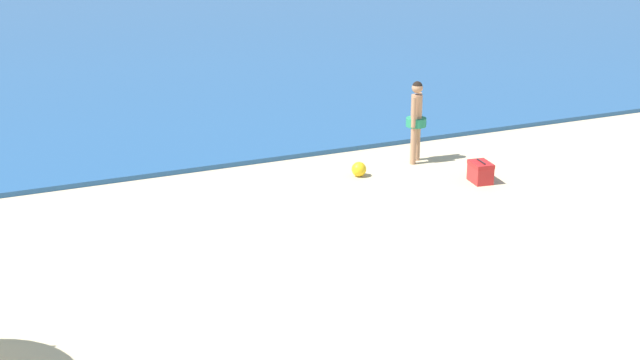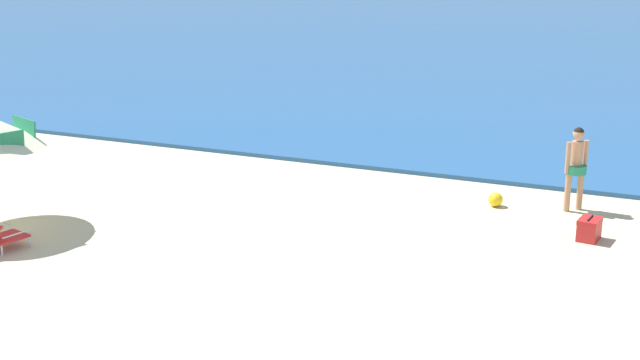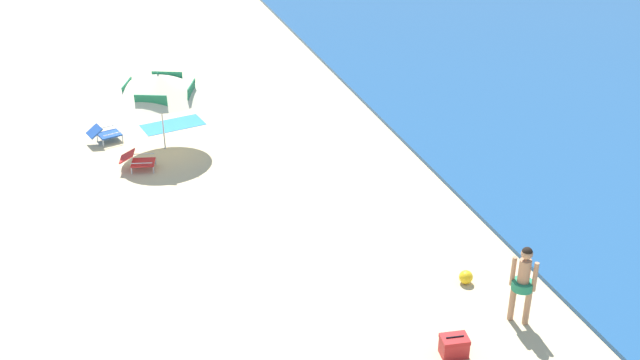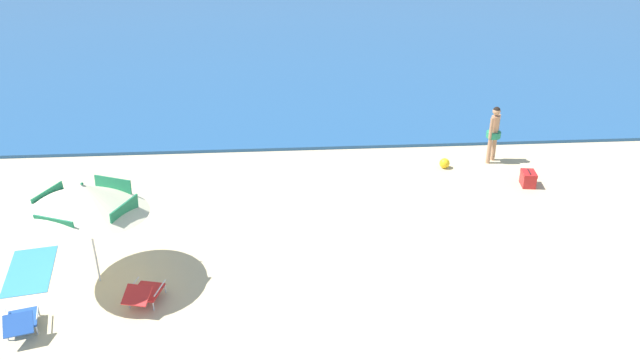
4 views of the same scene
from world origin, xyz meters
TOP-DOWN VIEW (x-y plane):
  - beach_umbrella_striped_main at (-5.35, 3.70)m, footprint 3.45×3.44m
  - lounge_chair_under_umbrella at (-4.28, 2.83)m, footprint 0.73×0.99m
  - lounge_chair_beside_umbrella at (-6.33, 2.14)m, footprint 0.75×1.00m
  - person_standing_near_shore at (4.57, 8.97)m, footprint 0.41×0.41m
  - cooler_box at (5.06, 7.35)m, footprint 0.42×0.54m
  - beach_ball at (3.11, 8.62)m, footprint 0.29×0.29m
  - beach_towel at (-6.91, 4.16)m, footprint 1.22×1.94m

SIDE VIEW (x-z plane):
  - beach_towel at x=-6.91m, z-range 0.00..0.01m
  - beach_ball at x=3.11m, z-range 0.00..0.29m
  - cooler_box at x=5.06m, z-range -0.01..0.42m
  - lounge_chair_beside_umbrella at x=-6.33m, z-range 0.01..0.53m
  - lounge_chair_under_umbrella at x=-4.28m, z-range 0.01..0.53m
  - person_standing_near_shore at x=4.57m, z-range 0.13..1.81m
  - beach_umbrella_striped_main at x=-5.35m, z-range 0.75..3.09m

